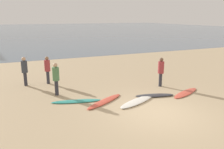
{
  "coord_description": "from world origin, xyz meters",
  "views": [
    {
      "loc": [
        -5.32,
        -7.45,
        3.89
      ],
      "look_at": [
        -0.09,
        4.51,
        0.6
      ],
      "focal_mm": 37.37,
      "sensor_mm": 36.0,
      "label": 1
    }
  ],
  "objects": [
    {
      "name": "surfboard_0",
      "position": [
        -2.76,
        2.57,
        0.03
      ],
      "size": [
        2.33,
        0.99,
        0.06
      ],
      "primitive_type": "ellipsoid",
      "rotation": [
        0.0,
        0.0,
        -0.24
      ],
      "color": "teal",
      "rests_on": "ground"
    },
    {
      "name": "ground_plane",
      "position": [
        0.0,
        10.0,
        -0.1
      ],
      "size": [
        120.0,
        120.0,
        0.2
      ],
      "primitive_type": "cube",
      "color": "tan",
      "rests_on": "ground"
    },
    {
      "name": "person_2",
      "position": [
        -3.47,
        6.19,
        0.96
      ],
      "size": [
        0.33,
        0.33,
        1.62
      ],
      "rotation": [
        0.0,
        0.0,
        3.04
      ],
      "color": "#2D2D38",
      "rests_on": "ground"
    },
    {
      "name": "surfboard_1",
      "position": [
        -1.55,
        2.02,
        0.04
      ],
      "size": [
        2.33,
        1.67,
        0.08
      ],
      "primitive_type": "ellipsoid",
      "rotation": [
        0.0,
        0.0,
        0.55
      ],
      "color": "#D84C38",
      "rests_on": "ground"
    },
    {
      "name": "ocean_water",
      "position": [
        0.0,
        64.0,
        0.0
      ],
      "size": [
        140.0,
        100.0,
        0.01
      ],
      "primitive_type": "cube",
      "color": "slate",
      "rests_on": "ground"
    },
    {
      "name": "surfboard_4",
      "position": [
        2.74,
        1.49,
        0.03
      ],
      "size": [
        2.26,
        1.39,
        0.06
      ],
      "primitive_type": "ellipsoid",
      "rotation": [
        0.0,
        0.0,
        0.42
      ],
      "color": "#D84C38",
      "rests_on": "ground"
    },
    {
      "name": "surfboard_3",
      "position": [
        1.03,
        1.77,
        0.05
      ],
      "size": [
        2.0,
        0.99,
        0.1
      ],
      "primitive_type": "ellipsoid",
      "rotation": [
        0.0,
        0.0,
        -0.28
      ],
      "color": "#333338",
      "rests_on": "ground"
    },
    {
      "name": "person_0",
      "position": [
        -4.72,
        6.29,
        0.98
      ],
      "size": [
        0.34,
        0.34,
        1.66
      ],
      "rotation": [
        0.0,
        0.0,
        1.57
      ],
      "color": "#2D2D38",
      "rests_on": "ground"
    },
    {
      "name": "person_1",
      "position": [
        2.28,
        3.09,
        0.97
      ],
      "size": [
        0.33,
        0.33,
        1.65
      ],
      "rotation": [
        0.0,
        0.0,
        0.15
      ],
      "color": "#2D2D38",
      "rests_on": "ground"
    },
    {
      "name": "person_3",
      "position": [
        -3.4,
        3.91,
        0.98
      ],
      "size": [
        0.33,
        0.33,
        1.66
      ],
      "rotation": [
        0.0,
        0.0,
        3.54
      ],
      "color": "#2D2D38",
      "rests_on": "ground"
    },
    {
      "name": "surfboard_2",
      "position": [
        -0.17,
        1.4,
        0.04
      ],
      "size": [
        2.4,
        1.49,
        0.09
      ],
      "primitive_type": "ellipsoid",
      "rotation": [
        0.0,
        0.0,
        0.42
      ],
      "color": "silver",
      "rests_on": "ground"
    }
  ]
}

